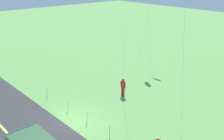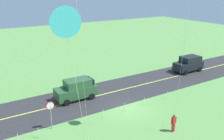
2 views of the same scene
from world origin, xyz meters
TOP-DOWN VIEW (x-y plane):
  - ground_plane at (0.00, 0.00)m, footprint 120.00×120.00m
  - asphalt_road at (0.00, -4.00)m, footprint 120.00×7.00m
  - road_centre_stripe at (0.00, -4.00)m, footprint 120.00×0.16m
  - car_suv_foreground at (3.54, -4.45)m, footprint 4.40×2.12m
  - car_parked_west_far at (-14.01, -4.65)m, footprint 4.40×2.12m
  - stop_sign at (7.76, -0.10)m, footprint 0.76×0.08m
  - person_adult_near at (-0.81, 5.68)m, footprint 0.58×0.22m
  - kite_pink_drift at (9.91, 10.31)m, footprint 1.77×0.37m
  - fence_post_0 at (-4.86, 0.70)m, footprint 0.05×0.05m
  - fence_post_1 at (-1.67, 0.70)m, footprint 0.05×0.05m
  - fence_post_2 at (0.75, 0.70)m, footprint 0.05×0.05m
  - fence_post_3 at (3.16, 0.70)m, footprint 0.05×0.05m
  - fence_post_4 at (9.12, 0.70)m, footprint 0.05×0.05m
  - fence_post_5 at (10.70, 0.70)m, footprint 0.05×0.05m

SIDE VIEW (x-z plane):
  - ground_plane at x=0.00m, z-range -0.10..0.00m
  - asphalt_road at x=0.00m, z-range 0.00..0.00m
  - road_centre_stripe at x=0.00m, z-range 0.00..0.01m
  - fence_post_0 at x=-4.86m, z-range 0.00..0.90m
  - fence_post_1 at x=-1.67m, z-range 0.00..0.90m
  - fence_post_2 at x=0.75m, z-range 0.00..0.90m
  - fence_post_3 at x=3.16m, z-range 0.00..0.90m
  - fence_post_4 at x=9.12m, z-range 0.00..0.90m
  - fence_post_5 at x=10.70m, z-range 0.00..0.90m
  - person_adult_near at x=-0.81m, z-range 0.06..1.66m
  - car_suv_foreground at x=3.54m, z-range 0.03..2.27m
  - car_parked_west_far at x=-14.01m, z-range 0.03..2.27m
  - stop_sign at x=7.76m, z-range 0.52..3.08m
  - kite_pink_drift at x=9.91m, z-range 4.90..15.89m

